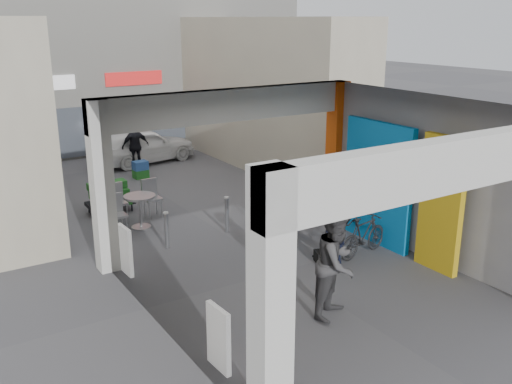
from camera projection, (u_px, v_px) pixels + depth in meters
ground at (283, 271)px, 11.68m from camera, size 90.00×90.00×0.00m
arcade_canopy at (334, 167)px, 10.62m from camera, size 6.40×6.45×6.40m
far_building at (76, 44)px, 21.83m from camera, size 18.00×4.08×8.00m
plaza_bldg_right at (266, 94)px, 19.31m from camera, size 2.00×9.00×5.00m
bollard_left at (167, 231)px, 12.70m from camera, size 0.09×0.09×0.84m
bollard_center at (227, 215)px, 13.65m from camera, size 0.09×0.09×0.88m
bollard_right at (277, 206)px, 14.25m from camera, size 0.09×0.09×0.90m
advert_board_near at (219, 338)px, 8.29m from camera, size 0.12×0.55×1.00m
advert_board_far at (126, 250)px, 11.43m from camera, size 0.12×0.55×1.00m
cafe_set at (131, 211)px, 14.20m from camera, size 1.64×1.32×0.99m
produce_stand at (110, 201)px, 15.14m from camera, size 1.21×0.65×0.79m
crate_stack at (140, 170)px, 18.36m from camera, size 0.47×0.38×0.56m
border_collie at (324, 252)px, 11.94m from camera, size 0.25×0.48×0.67m
man_with_dog at (334, 225)px, 11.71m from camera, size 0.72×0.54×1.77m
man_back_turned at (337, 264)px, 9.69m from camera, size 1.16×1.08×1.92m
man_elderly at (286, 205)px, 13.34m from camera, size 0.80×0.57×1.53m
man_crates at (135, 146)px, 19.28m from camera, size 0.97×0.44×1.63m
bicycle_front at (349, 218)px, 13.23m from camera, size 2.10×1.26×1.04m
bicycle_rear at (363, 236)px, 12.34m from camera, size 1.55×0.68×0.90m
white_van at (143, 145)px, 20.24m from camera, size 3.89×2.01×1.27m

